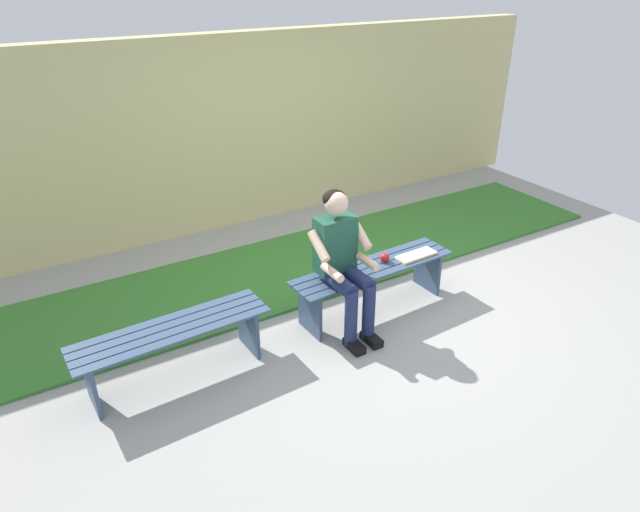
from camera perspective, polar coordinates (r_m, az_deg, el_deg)
The scene contains 8 objects.
ground_plane at distance 4.32m, azimuth 2.72°, elevation -15.29°, with size 10.00×7.00×0.04m, color #9E9E99.
grass_strip at distance 5.79m, azimuth -8.70°, elevation -2.84°, with size 9.00×1.46×0.03m, color #387A2D.
brick_wall at distance 6.82m, azimuth -11.01°, elevation 11.83°, with size 9.50×0.24×2.24m, color #D1C684.
bench_near at distance 5.21m, azimuth 5.38°, elevation -2.12°, with size 1.63×0.45×0.46m.
bench_far at distance 4.51m, azimuth -14.64°, elevation -8.28°, with size 1.53×0.44×0.46m.
person_seated at distance 4.76m, azimuth 2.30°, elevation -0.23°, with size 0.50×0.69×1.26m.
apple at distance 5.22m, azimuth 6.57°, elevation -0.17°, with size 0.09×0.09×0.09m, color red.
book_open at distance 5.37m, azimuth 9.70°, elevation 0.05°, with size 0.42×0.17×0.02m.
Camera 1 is at (2.75, 3.60, 2.92)m, focal length 31.65 mm.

